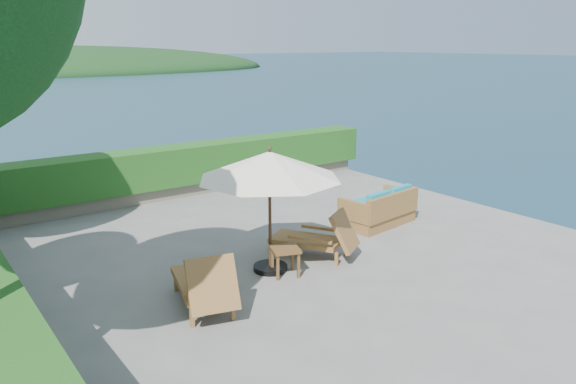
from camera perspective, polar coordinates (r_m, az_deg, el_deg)
ground at (r=10.98m, az=1.19°, el=-6.66°), size 12.00×12.00×0.00m
foundation at (r=11.64m, az=1.15°, el=-13.78°), size 12.00×12.00×3.00m
offshore_island at (r=151.54m, az=-24.50°, el=11.03°), size 126.00×57.60×12.60m
planter_wall_far at (r=15.54m, az=-11.35°, el=0.27°), size 12.00×0.60×0.36m
hedge_far at (r=15.39m, az=-11.48°, el=2.68°), size 12.40×0.90×1.00m
patio_umbrella at (r=9.81m, az=-1.89°, el=2.61°), size 2.94×2.94×2.31m
lounge_left at (r=8.91m, az=-8.47°, el=-9.16°), size 1.17×1.92×1.03m
lounge_right at (r=10.88m, az=3.12°, el=-4.63°), size 1.45×1.79×0.97m
side_table at (r=10.04m, az=-0.29°, el=-6.18°), size 0.62×0.62×0.52m
wicker_loveseat at (r=12.94m, az=9.30°, el=-1.86°), size 1.91×1.16×0.88m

